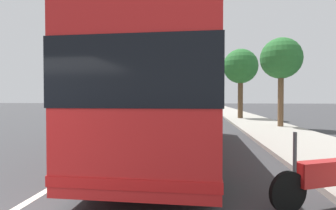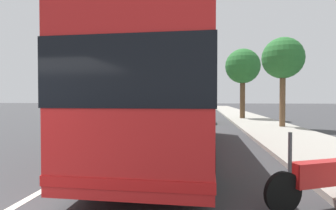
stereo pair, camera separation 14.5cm
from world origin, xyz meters
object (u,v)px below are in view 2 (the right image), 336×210
Objects in this scene: car_ahead_same_lane at (196,104)px; roadside_tree_far_block at (243,67)px; roadside_tree_mid_block at (283,59)px; coach_bus at (173,98)px; motorcycle_mid_row at (325,178)px; car_behind_bus at (169,106)px; car_side_street at (198,113)px; car_oncoming at (199,106)px.

roadside_tree_far_block reaches higher than car_ahead_same_lane.
roadside_tree_far_block is at bearing 11.07° from roadside_tree_mid_block.
roadside_tree_far_block is at bearing -15.45° from coach_bus.
roadside_tree_mid_block reaches higher than coach_bus.
roadside_tree_far_block reaches higher than motorcycle_mid_row.
motorcycle_mid_row is at bearing 175.93° from roadside_tree_far_block.
car_ahead_same_lane is 0.70× the size of roadside_tree_far_block.
car_behind_bus is 1.10× the size of car_ahead_same_lane.
car_side_street is 6.56m from roadside_tree_far_block.
car_behind_bus is 0.77× the size of roadside_tree_far_block.
car_ahead_same_lane is (12.88, -3.80, 0.01)m from car_behind_bus.
car_oncoming is (32.23, -0.44, -1.15)m from coach_bus.
roadside_tree_mid_block reaches higher than car_oncoming.
car_side_street is 0.86× the size of car_behind_bus.
car_ahead_same_lane is (33.66, 0.97, -0.00)m from car_side_street.
motorcycle_mid_row is 15.99m from car_side_street.
coach_bus is 2.74× the size of car_side_street.
roadside_tree_mid_block is at bearing -164.38° from car_oncoming.
car_behind_bus reaches higher than motorcycle_mid_row.
car_side_street is at bearing 15.27° from car_behind_bus.
roadside_tree_mid_block reaches higher than motorcycle_mid_row.
coach_bus reaches higher than motorcycle_mid_row.
car_behind_bus is at bearing 14.66° from car_side_street.
roadside_tree_far_block reaches higher than car_oncoming.
motorcycle_mid_row is 36.81m from car_oncoming.
roadside_tree_mid_block is 0.90× the size of roadside_tree_far_block.
motorcycle_mid_row is (-4.49, -3.02, -1.35)m from coach_bus.
car_ahead_same_lane reaches higher than motorcycle_mid_row.
coach_bus is 2.36× the size of car_behind_bus.
motorcycle_mid_row is 37.28m from car_behind_bus.
coach_bus reaches higher than car_ahead_same_lane.
roadside_tree_far_block is (-17.11, -8.58, 3.89)m from car_behind_bus.
car_ahead_same_lane is 37.71m from roadside_tree_mid_block.
car_ahead_same_lane is at bearing 9.44° from roadside_tree_mid_block.
car_side_street is 21.32m from car_behind_bus.
motorcycle_mid_row is at bearing -172.76° from car_oncoming.
coach_bus is at bearing -177.56° from car_oncoming.
motorcycle_mid_row is 0.39× the size of roadside_tree_mid_block.
car_side_street is 0.95× the size of car_oncoming.
car_behind_bus is at bearing 22.41° from roadside_tree_mid_block.
car_behind_bus is at bearing 8.35° from coach_bus.
car_behind_bus is (32.09, 4.18, -1.14)m from coach_bus.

